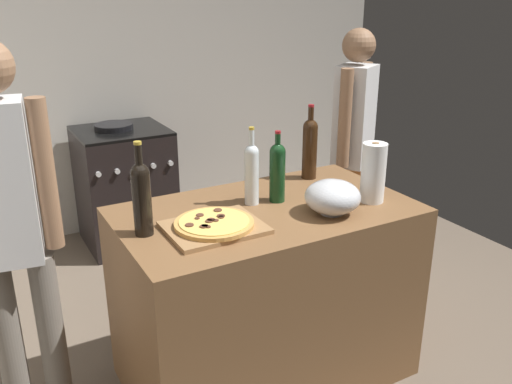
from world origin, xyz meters
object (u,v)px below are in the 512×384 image
(wine_bottle_clear, at_px, (310,146))
(wine_bottle_dark, at_px, (142,195))
(wine_bottle_green, at_px, (277,170))
(stove, at_px, (125,186))
(wine_bottle_amber, at_px, (252,172))
(mixing_bowl, at_px, (333,197))
(person_in_red, at_px, (353,143))
(paper_towel_roll, at_px, (373,173))
(pizza, at_px, (214,223))
(person_in_stripes, at_px, (12,227))

(wine_bottle_clear, relative_size, wine_bottle_dark, 1.00)
(wine_bottle_clear, relative_size, wine_bottle_green, 1.15)
(stove, bearing_deg, wine_bottle_dark, -102.99)
(wine_bottle_amber, bearing_deg, stove, 93.85)
(wine_bottle_green, xyz_separation_m, stove, (-0.24, 1.82, -0.62))
(mixing_bowl, bearing_deg, person_in_red, 46.60)
(wine_bottle_clear, relative_size, stove, 0.42)
(wine_bottle_amber, relative_size, person_in_red, 0.22)
(wine_bottle_green, bearing_deg, wine_bottle_dark, -175.18)
(wine_bottle_amber, height_order, wine_bottle_clear, wine_bottle_clear)
(paper_towel_roll, xyz_separation_m, wine_bottle_clear, (-0.07, 0.43, 0.03))
(wine_bottle_dark, bearing_deg, mixing_bowl, -13.60)
(paper_towel_roll, bearing_deg, wine_bottle_amber, 154.17)
(person_in_red, bearing_deg, wine_bottle_clear, -150.51)
(mixing_bowl, distance_m, wine_bottle_green, 0.30)
(wine_bottle_amber, bearing_deg, mixing_bowl, -47.38)
(paper_towel_roll, height_order, stove, paper_towel_roll)
(wine_bottle_clear, height_order, wine_bottle_dark, same)
(wine_bottle_clear, bearing_deg, pizza, -153.30)
(wine_bottle_dark, height_order, person_in_stripes, person_in_stripes)
(wine_bottle_amber, height_order, stove, wine_bottle_amber)
(pizza, relative_size, person_in_red, 0.20)
(pizza, distance_m, stove, 2.05)
(wine_bottle_clear, relative_size, person_in_red, 0.24)
(wine_bottle_amber, relative_size, wine_bottle_dark, 0.93)
(paper_towel_roll, height_order, person_in_stripes, person_in_stripes)
(mixing_bowl, distance_m, person_in_red, 1.05)
(paper_towel_roll, relative_size, person_in_red, 0.17)
(paper_towel_roll, distance_m, person_in_red, 0.87)
(wine_bottle_clear, bearing_deg, paper_towel_roll, -80.93)
(wine_bottle_dark, xyz_separation_m, stove, (0.43, 1.88, -0.63))
(wine_bottle_clear, bearing_deg, wine_bottle_dark, -165.18)
(wine_bottle_dark, distance_m, person_in_stripes, 0.52)
(pizza, xyz_separation_m, wine_bottle_clear, (0.73, 0.37, 0.15))
(pizza, distance_m, mixing_bowl, 0.55)
(pizza, height_order, paper_towel_roll, paper_towel_roll)
(stove, bearing_deg, person_in_red, -49.94)
(stove, bearing_deg, paper_towel_roll, -72.70)
(paper_towel_roll, bearing_deg, wine_bottle_dark, 171.25)
(wine_bottle_clear, xyz_separation_m, person_in_red, (0.54, 0.30, -0.13))
(person_in_red, bearing_deg, pizza, -152.10)
(mixing_bowl, height_order, stove, mixing_bowl)
(wine_bottle_green, relative_size, person_in_red, 0.21)
(wine_bottle_amber, relative_size, person_in_stripes, 0.22)
(person_in_stripes, bearing_deg, paper_towel_roll, -11.41)
(wine_bottle_amber, relative_size, stove, 0.39)
(paper_towel_roll, xyz_separation_m, wine_bottle_dark, (-1.07, 0.16, 0.03))
(paper_towel_roll, bearing_deg, person_in_stripes, 168.59)
(wine_bottle_green, relative_size, person_in_stripes, 0.20)
(paper_towel_roll, height_order, wine_bottle_clear, wine_bottle_clear)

